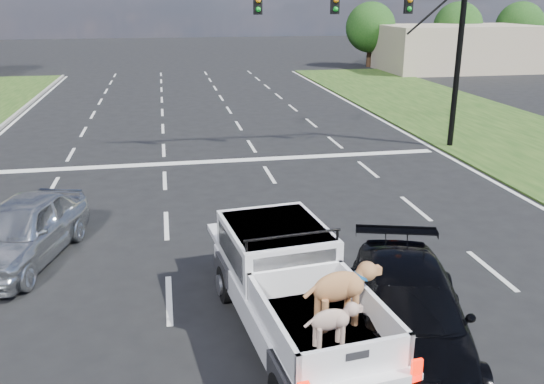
# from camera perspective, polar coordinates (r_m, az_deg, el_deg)

# --- Properties ---
(ground) EXTENTS (160.00, 160.00, 0.00)m
(ground) POSITION_cam_1_polar(r_m,az_deg,el_deg) (11.91, -1.60, -9.86)
(ground) COLOR black
(ground) RESTS_ON ground
(road_markings) EXTENTS (17.75, 60.00, 0.01)m
(road_markings) POSITION_cam_1_polar(r_m,az_deg,el_deg) (17.90, -4.93, 0.11)
(road_markings) COLOR silver
(road_markings) RESTS_ON ground
(traffic_signal) EXTENTS (9.11, 0.31, 7.00)m
(traffic_signal) POSITION_cam_1_polar(r_m,az_deg,el_deg) (22.64, 12.75, 15.82)
(traffic_signal) COLOR black
(traffic_signal) RESTS_ON ground
(building_right) EXTENTS (12.00, 7.00, 3.60)m
(building_right) POSITION_cam_1_polar(r_m,az_deg,el_deg) (50.38, 17.84, 13.41)
(building_right) COLOR tan
(building_right) RESTS_ON ground
(tree_far_d) EXTENTS (4.20, 4.20, 5.40)m
(tree_far_d) POSITION_cam_1_polar(r_m,az_deg,el_deg) (51.50, 9.74, 15.78)
(tree_far_d) COLOR #332114
(tree_far_d) RESTS_ON ground
(tree_far_e) EXTENTS (4.20, 4.20, 5.40)m
(tree_far_e) POSITION_cam_1_polar(r_m,az_deg,el_deg) (54.75, 17.91, 15.33)
(tree_far_e) COLOR #332114
(tree_far_e) RESTS_ON ground
(tree_far_f) EXTENTS (4.20, 4.20, 5.40)m
(tree_far_f) POSITION_cam_1_polar(r_m,az_deg,el_deg) (57.80, 23.35, 14.87)
(tree_far_f) COLOR #332114
(tree_far_f) RESTS_ON ground
(pickup_truck) EXTENTS (2.42, 5.30, 1.92)m
(pickup_truck) POSITION_cam_1_polar(r_m,az_deg,el_deg) (10.13, 2.16, -9.56)
(pickup_truck) COLOR black
(pickup_truck) RESTS_ON ground
(silver_sedan) EXTENTS (2.82, 4.58, 1.46)m
(silver_sedan) POSITION_cam_1_polar(r_m,az_deg,el_deg) (14.12, -23.53, -3.52)
(silver_sedan) COLOR #B6BABE
(silver_sedan) RESTS_ON ground
(black_coupe) EXTENTS (3.16, 5.08, 1.37)m
(black_coupe) POSITION_cam_1_polar(r_m,az_deg,el_deg) (10.09, 13.37, -11.60)
(black_coupe) COLOR black
(black_coupe) RESTS_ON ground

